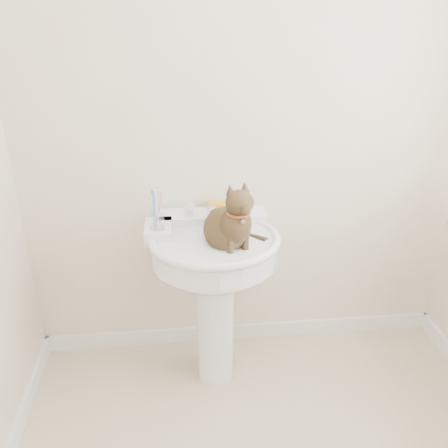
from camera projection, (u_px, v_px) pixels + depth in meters
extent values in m
cube|color=white|center=(243.00, 331.00, 2.73)|extent=(2.20, 0.02, 0.09)
cylinder|color=white|center=(215.00, 326.00, 2.33)|extent=(0.18, 0.18, 0.64)
cylinder|color=white|center=(215.00, 251.00, 2.15)|extent=(0.57, 0.57, 0.12)
ellipsoid|color=white|center=(215.00, 262.00, 2.17)|extent=(0.52, 0.45, 0.20)
torus|color=white|center=(215.00, 240.00, 2.12)|extent=(0.60, 0.60, 0.04)
cube|color=white|center=(211.00, 218.00, 2.30)|extent=(0.53, 0.14, 0.06)
cube|color=white|center=(159.00, 231.00, 2.17)|extent=(0.12, 0.19, 0.06)
cylinder|color=silver|center=(212.00, 212.00, 2.24)|extent=(0.05, 0.05, 0.05)
cylinder|color=silver|center=(212.00, 210.00, 2.18)|extent=(0.04, 0.04, 0.14)
sphere|color=white|center=(188.00, 207.00, 2.24)|extent=(0.06, 0.06, 0.06)
sphere|color=white|center=(234.00, 205.00, 2.26)|extent=(0.06, 0.06, 0.06)
cube|color=orange|center=(217.00, 206.00, 2.32)|extent=(0.10, 0.08, 0.03)
cylinder|color=silver|center=(158.00, 228.00, 2.12)|extent=(0.07, 0.07, 0.01)
cylinder|color=white|center=(157.00, 219.00, 2.10)|extent=(0.06, 0.06, 0.09)
cylinder|color=#4585EA|center=(154.00, 209.00, 2.08)|extent=(0.01, 0.01, 0.17)
cylinder|color=white|center=(157.00, 209.00, 2.08)|extent=(0.01, 0.01, 0.17)
cylinder|color=pink|center=(159.00, 209.00, 2.08)|extent=(0.01, 0.01, 0.17)
ellipsoid|color=#48311D|center=(229.00, 229.00, 2.09)|extent=(0.21, 0.24, 0.19)
ellipsoid|color=#48311D|center=(231.00, 225.00, 1.98)|extent=(0.14, 0.13, 0.17)
ellipsoid|color=#48311D|center=(232.00, 204.00, 1.91)|extent=(0.12, 0.11, 0.11)
cone|color=#48311D|center=(223.00, 189.00, 1.90)|extent=(0.04, 0.04, 0.05)
cone|color=#48311D|center=(239.00, 189.00, 1.91)|extent=(0.04, 0.04, 0.05)
cylinder|color=#48311D|center=(252.00, 239.00, 2.14)|extent=(0.03, 0.03, 0.22)
torus|color=brown|center=(231.00, 214.00, 1.94)|extent=(0.10, 0.10, 0.01)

